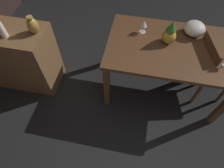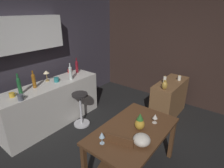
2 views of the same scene
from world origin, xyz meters
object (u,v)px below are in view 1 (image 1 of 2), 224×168
object	(u,v)px
fruit_bowl	(195,28)
dining_table	(171,53)
sideboard_cabinet	(9,56)
pillar_candle_tall	(2,30)
chair_near_window	(210,68)
vase_brass	(33,25)
wine_glass_right	(144,24)
pineapple_centerpiece	(170,34)

from	to	relation	value
fruit_bowl	dining_table	bearing A→B (deg)	50.78
dining_table	sideboard_cabinet	bearing A→B (deg)	5.83
pillar_candle_tall	chair_near_window	bearing A→B (deg)	-171.93
dining_table	vase_brass	size ratio (longest dim) A/B	7.24
fruit_bowl	pillar_candle_tall	world-z (taller)	pillar_candle_tall
dining_table	pillar_candle_tall	xyz separation A→B (m)	(1.66, 0.27, 0.25)
dining_table	sideboard_cabinet	world-z (taller)	sideboard_cabinet
wine_glass_right	vase_brass	world-z (taller)	vase_brass
sideboard_cabinet	pineapple_centerpiece	size ratio (longest dim) A/B	4.41
sideboard_cabinet	chair_near_window	size ratio (longest dim) A/B	1.30
pineapple_centerpiece	fruit_bowl	size ratio (longest dim) A/B	1.16
chair_near_window	pillar_candle_tall	bearing A→B (deg)	8.07
sideboard_cabinet	chair_near_window	xyz separation A→B (m)	(-2.32, -0.22, 0.06)
fruit_bowl	vase_brass	distance (m)	1.63
pillar_candle_tall	vase_brass	bearing A→B (deg)	-157.02
wine_glass_right	vase_brass	xyz separation A→B (m)	(1.06, 0.31, 0.06)
chair_near_window	vase_brass	xyz separation A→B (m)	(1.86, 0.19, 0.43)
sideboard_cabinet	wine_glass_right	bearing A→B (deg)	-167.10
sideboard_cabinet	wine_glass_right	world-z (taller)	wine_glass_right
chair_near_window	pillar_candle_tall	xyz separation A→B (m)	(2.12, 0.30, 0.43)
chair_near_window	wine_glass_right	world-z (taller)	wine_glass_right
wine_glass_right	chair_near_window	bearing A→B (deg)	171.13
vase_brass	wine_glass_right	bearing A→B (deg)	-163.53
fruit_bowl	vase_brass	size ratio (longest dim) A/B	1.17
chair_near_window	vase_brass	size ratio (longest dim) A/B	4.60
fruit_bowl	wine_glass_right	bearing A→B (deg)	8.28
chair_near_window	fruit_bowl	size ratio (longest dim) A/B	3.94
dining_table	fruit_bowl	size ratio (longest dim) A/B	6.20
chair_near_window	vase_brass	world-z (taller)	vase_brass
chair_near_window	pillar_candle_tall	distance (m)	2.19
dining_table	chair_near_window	size ratio (longest dim) A/B	1.57
wine_glass_right	pillar_candle_tall	world-z (taller)	pillar_candle_tall
dining_table	sideboard_cabinet	size ratio (longest dim) A/B	1.22
dining_table	chair_near_window	xyz separation A→B (m)	(-0.47, -0.03, -0.18)
pillar_candle_tall	dining_table	bearing A→B (deg)	-170.86
sideboard_cabinet	fruit_bowl	size ratio (longest dim) A/B	5.11
dining_table	pineapple_centerpiece	xyz separation A→B (m)	(0.07, -0.06, 0.19)
vase_brass	chair_near_window	bearing A→B (deg)	-174.24
dining_table	chair_near_window	distance (m)	0.50
pineapple_centerpiece	fruit_bowl	world-z (taller)	pineapple_centerpiece
wine_glass_right	pillar_candle_tall	bearing A→B (deg)	17.83
pillar_candle_tall	pineapple_centerpiece	bearing A→B (deg)	-168.48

